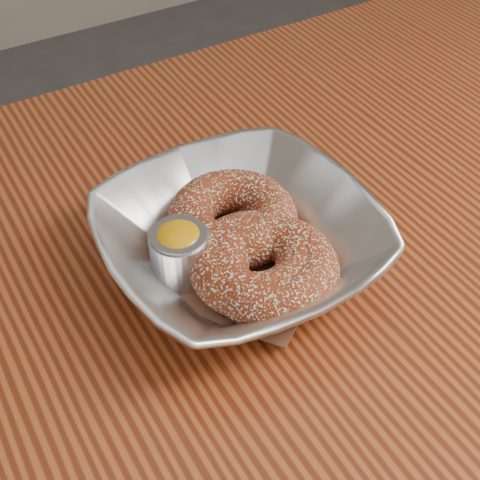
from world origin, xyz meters
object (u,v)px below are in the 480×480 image
donut_extra (255,263)px  ramekin (180,252)px  donut_front (269,269)px  serving_bowl (240,242)px  donut_back (233,218)px  table (334,335)px

donut_extra → ramekin: ramekin is taller
donut_front → serving_bowl: bearing=95.0°
serving_bowl → donut_front: serving_bowl is taller
donut_back → ramekin: size_ratio=2.14×
donut_back → donut_front: same height
donut_back → donut_front: (-0.00, -0.07, -0.00)m
table → ramekin: 0.20m
serving_bowl → donut_back: serving_bowl is taller
serving_bowl → ramekin: ramekin is taller
serving_bowl → ramekin: 0.05m
serving_bowl → table: bearing=-30.8°
donut_extra → serving_bowl: bearing=84.5°
table → donut_front: (-0.08, 0.01, 0.13)m
serving_bowl → ramekin: size_ratio=4.35×
donut_front → donut_extra: size_ratio=1.02×
donut_front → ramekin: 0.07m
table → donut_front: bearing=175.1°
ramekin → serving_bowl: bearing=-9.3°
donut_extra → donut_front: bearing=-60.2°
serving_bowl → donut_extra: bearing=-95.5°
table → ramekin: ramekin is taller
ramekin → table: bearing=-23.0°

